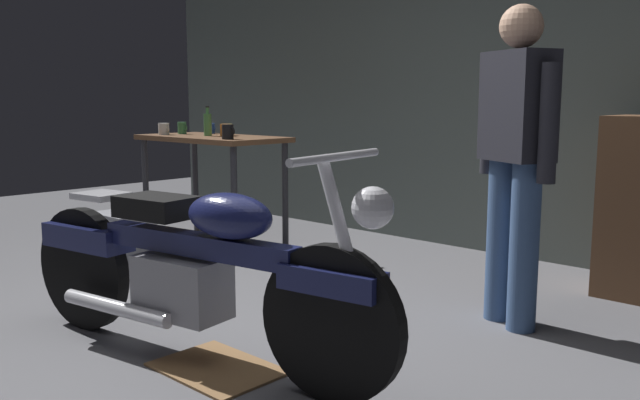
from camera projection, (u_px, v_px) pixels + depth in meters
The scene contains 14 objects.
ground_plane at pixel (221, 347), 3.25m from camera, with size 12.00×12.00×0.00m, color slate.
back_wall at pixel (510, 52), 5.04m from camera, with size 8.00×0.12×3.10m, color #56605B.
workbench at pixel (212, 150), 5.46m from camera, with size 1.30×0.64×0.90m.
motorcycle at pixel (191, 265), 3.04m from camera, with size 2.17×0.71×1.00m.
person_standing at pixel (516, 152), 3.46m from camera, with size 0.52×0.36×1.67m.
drip_tray at pixel (217, 368), 2.99m from camera, with size 0.56×0.40×0.01m, color olive.
storage_bin at pixel (123, 235), 5.11m from camera, with size 0.44×0.32×0.34m, color gray.
mug_white_ceramic at pixel (164, 129), 5.63m from camera, with size 0.12×0.09×0.10m.
mug_orange_travel at pixel (225, 130), 5.38m from camera, with size 0.11×0.08×0.10m.
mug_yellow_tall at pixel (227, 130), 5.53m from camera, with size 0.12×0.09×0.09m.
mug_black_matte at pixel (228, 132), 4.98m from camera, with size 0.12×0.09×0.11m.
mug_blue_enamel at pixel (210, 128), 5.81m from camera, with size 0.11×0.08×0.09m.
mug_green_speckled at pixel (182, 128), 5.74m from camera, with size 0.11×0.07×0.10m.
bottle at pixel (208, 124), 5.43m from camera, with size 0.06×0.06×0.24m.
Camera 1 is at (2.48, -1.94, 1.20)m, focal length 37.55 mm.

